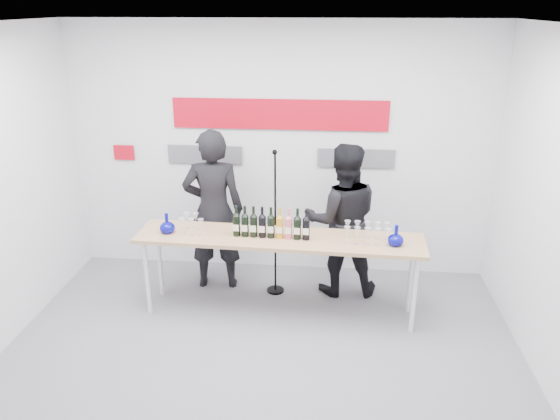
{
  "coord_description": "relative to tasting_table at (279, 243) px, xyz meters",
  "views": [
    {
      "loc": [
        0.59,
        -4.26,
        3.16
      ],
      "look_at": [
        0.1,
        0.98,
        1.15
      ],
      "focal_mm": 35.0,
      "sensor_mm": 36.0,
      "label": 1
    }
  ],
  "objects": [
    {
      "name": "ground",
      "position": [
        -0.1,
        -0.88,
        -0.83
      ],
      "size": [
        5.0,
        5.0,
        0.0
      ],
      "primitive_type": "plane",
      "color": "slate",
      "rests_on": "ground"
    },
    {
      "name": "back_wall",
      "position": [
        -0.1,
        1.12,
        0.67
      ],
      "size": [
        5.0,
        0.04,
        3.0
      ],
      "primitive_type": "cube",
      "color": "silver",
      "rests_on": "ground"
    },
    {
      "name": "signage",
      "position": [
        -0.15,
        1.09,
        0.98
      ],
      "size": [
        3.38,
        0.02,
        0.79
      ],
      "color": "#BA0819",
      "rests_on": "back_wall"
    },
    {
      "name": "tasting_table",
      "position": [
        0.0,
        0.0,
        0.0
      ],
      "size": [
        3.0,
        0.72,
        0.89
      ],
      "rotation": [
        0.0,
        0.0,
        -0.04
      ],
      "color": "tan",
      "rests_on": "ground"
    },
    {
      "name": "wine_bottles",
      "position": [
        -0.08,
        -0.02,
        0.23
      ],
      "size": [
        0.8,
        0.11,
        0.33
      ],
      "rotation": [
        0.0,
        0.0,
        -0.04
      ],
      "color": "black",
      "rests_on": "tasting_table"
    },
    {
      "name": "decanter_left",
      "position": [
        -1.18,
        -0.0,
        0.17
      ],
      "size": [
        0.16,
        0.16,
        0.21
      ],
      "primitive_type": null,
      "color": "#06087E",
      "rests_on": "tasting_table"
    },
    {
      "name": "decanter_right",
      "position": [
        1.17,
        -0.1,
        0.17
      ],
      "size": [
        0.16,
        0.16,
        0.21
      ],
      "primitive_type": null,
      "color": "#06087E",
      "rests_on": "tasting_table"
    },
    {
      "name": "glasses_left",
      "position": [
        -0.92,
        0.02,
        0.16
      ],
      "size": [
        0.26,
        0.23,
        0.18
      ],
      "color": "silver",
      "rests_on": "tasting_table"
    },
    {
      "name": "glasses_right",
      "position": [
        0.89,
        -0.04,
        0.16
      ],
      "size": [
        0.47,
        0.24,
        0.18
      ],
      "color": "silver",
      "rests_on": "tasting_table"
    },
    {
      "name": "presenter_left",
      "position": [
        -0.8,
        0.56,
        0.12
      ],
      "size": [
        0.74,
        0.53,
        1.89
      ],
      "primitive_type": "imported",
      "rotation": [
        0.0,
        0.0,
        3.26
      ],
      "color": "black",
      "rests_on": "ground"
    },
    {
      "name": "presenter_right",
      "position": [
        0.65,
        0.55,
        0.05
      ],
      "size": [
        0.91,
        0.73,
        1.76
      ],
      "primitive_type": "imported",
      "rotation": [
        0.0,
        0.0,
        3.22
      ],
      "color": "black",
      "rests_on": "ground"
    },
    {
      "name": "mic_stand",
      "position": [
        -0.09,
        0.45,
        -0.31
      ],
      "size": [
        0.2,
        0.2,
        1.71
      ],
      "rotation": [
        0.0,
        0.0,
        -0.21
      ],
      "color": "black",
      "rests_on": "ground"
    }
  ]
}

